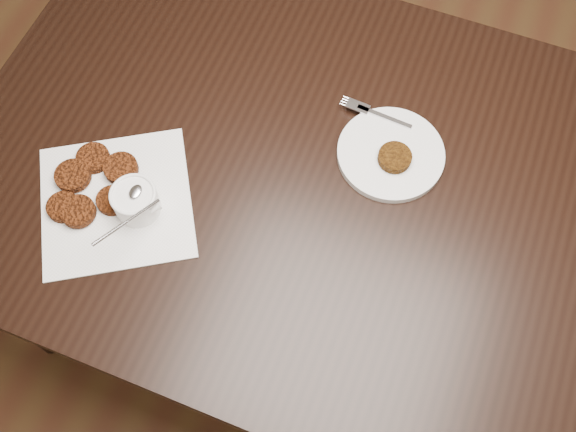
# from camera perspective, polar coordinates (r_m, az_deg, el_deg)

# --- Properties ---
(floor) EXTENTS (4.00, 4.00, 0.00)m
(floor) POSITION_cam_1_polar(r_m,az_deg,el_deg) (1.93, 3.43, -10.80)
(floor) COLOR #51341B
(floor) RESTS_ON ground
(table) EXTENTS (1.52, 0.98, 0.75)m
(table) POSITION_cam_1_polar(r_m,az_deg,el_deg) (1.60, 3.54, -3.35)
(table) COLOR black
(table) RESTS_ON floor
(napkin) EXTENTS (0.39, 0.39, 0.00)m
(napkin) POSITION_cam_1_polar(r_m,az_deg,el_deg) (1.28, -14.91, 1.23)
(napkin) COLOR white
(napkin) RESTS_ON table
(sauce_ramekin) EXTENTS (0.13, 0.13, 0.12)m
(sauce_ramekin) POSITION_cam_1_polar(r_m,az_deg,el_deg) (1.21, -13.59, 1.95)
(sauce_ramekin) COLOR white
(sauce_ramekin) RESTS_ON napkin
(patty_cluster) EXTENTS (0.29, 0.29, 0.02)m
(patty_cluster) POSITION_cam_1_polar(r_m,az_deg,el_deg) (1.30, -17.24, 2.88)
(patty_cluster) COLOR maroon
(patty_cluster) RESTS_ON napkin
(plate_with_patty) EXTENTS (0.23, 0.23, 0.03)m
(plate_with_patty) POSITION_cam_1_polar(r_m,az_deg,el_deg) (1.29, 9.09, 5.61)
(plate_with_patty) COLOR silver
(plate_with_patty) RESTS_ON table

